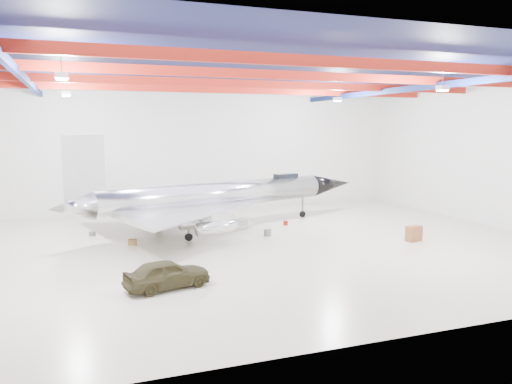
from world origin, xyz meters
name	(u,v)px	position (x,y,z in m)	size (l,w,h in m)	color
floor	(241,247)	(0.00, 0.00, 0.00)	(40.00, 40.00, 0.00)	beige
wall_back	(189,150)	(0.00, 15.00, 5.50)	(40.00, 40.00, 0.00)	silver
wall_right	(493,154)	(20.00, 0.00, 5.50)	(30.00, 30.00, 0.00)	silver
ceiling	(240,69)	(0.00, 0.00, 11.00)	(40.00, 40.00, 0.00)	#0A0F38
ceiling_structure	(240,80)	(0.00, 0.00, 10.32)	(39.50, 29.50, 1.08)	maroon
jet_aircraft	(217,198)	(0.10, 5.96, 2.31)	(25.27, 18.12, 7.03)	silver
jeep	(167,274)	(-5.80, -6.58, 0.69)	(1.63, 4.04, 1.38)	#342F1A
desk	(414,234)	(11.27, -2.39, 0.51)	(1.12, 0.56, 1.02)	brown
crate_ply	(132,242)	(-6.42, 2.80, 0.19)	(0.54, 0.43, 0.38)	olive
toolbox_red	(190,221)	(-1.35, 8.87, 0.17)	(0.49, 0.39, 0.34)	maroon
engine_drum	(268,233)	(2.71, 2.38, 0.23)	(0.52, 0.52, 0.46)	#59595B
parts_bin	(217,223)	(0.34, 6.99, 0.22)	(0.63, 0.50, 0.44)	olive
crate_small	(92,234)	(-8.75, 6.58, 0.14)	(0.41, 0.33, 0.28)	#59595B
tool_chest	(286,223)	(5.41, 5.49, 0.16)	(0.36, 0.36, 0.33)	maroon
oil_barrel	(203,225)	(-0.80, 6.65, 0.19)	(0.55, 0.44, 0.39)	olive
spares_box	(231,216)	(2.27, 9.70, 0.17)	(0.38, 0.38, 0.34)	#59595B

